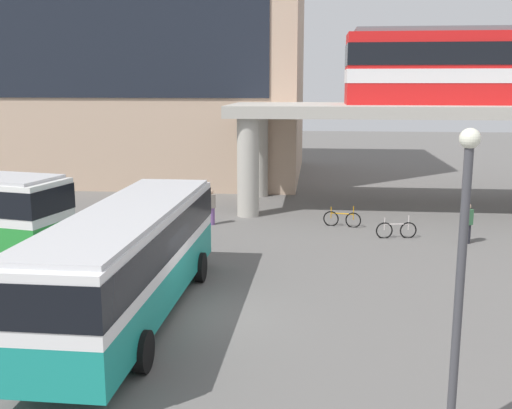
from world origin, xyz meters
TOP-DOWN VIEW (x-y plane):
  - ground_plane at (0.00, 10.00)m, footprint 120.00×120.00m
  - station_building at (-13.91, 27.28)m, footprint 31.92×15.72m
  - bus_main at (-1.86, -0.54)m, footprint 2.87×11.07m
  - bicycle_silver at (6.78, 9.59)m, footprint 1.78×0.32m
  - bicycle_orange at (4.52, 11.53)m, footprint 1.76×0.43m
  - pedestrian_walking_across at (-1.65, 11.34)m, footprint 0.45×0.47m
  - pedestrian_by_bike_rack at (9.61, 9.01)m, footprint 0.41×0.47m
  - lamp_post at (5.84, -5.83)m, footprint 0.36×0.36m

SIDE VIEW (x-z plane):
  - ground_plane at x=0.00m, z-range 0.00..0.00m
  - bicycle_silver at x=6.78m, z-range -0.16..0.88m
  - bicycle_orange at x=4.52m, z-range -0.16..0.88m
  - pedestrian_walking_across at x=-1.65m, z-range -0.05..1.64m
  - pedestrian_by_bike_rack at x=9.61m, z-range -0.05..1.65m
  - bus_main at x=-1.86m, z-range 0.38..3.60m
  - lamp_post at x=5.84m, z-range 0.56..6.42m
  - station_building at x=-13.91m, z-range 0.00..21.33m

